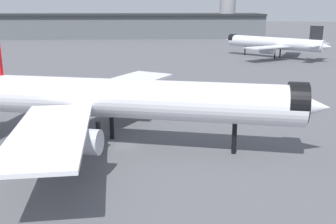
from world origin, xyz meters
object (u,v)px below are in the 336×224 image
at_px(airliner_near_gate, 119,99).
at_px(airliner_far_taxiway, 274,43).
at_px(traffic_cone_near_nose, 205,95).
at_px(service_truck_front, 13,99).

distance_m(airliner_near_gate, airliner_far_taxiway, 117.53).
bearing_deg(airliner_far_taxiway, traffic_cone_near_nose, 104.49).
xyz_separation_m(service_truck_front, traffic_cone_near_nose, (43.24, 10.71, -1.24)).
bearing_deg(traffic_cone_near_nose, airliner_far_taxiway, 65.77).
bearing_deg(airliner_far_taxiway, service_truck_front, 86.28).
distance_m(airliner_far_taxiway, traffic_cone_near_nose, 79.19).
relative_size(airliner_far_taxiway, service_truck_front, 6.85).
relative_size(airliner_near_gate, service_truck_front, 10.49).
distance_m(airliner_far_taxiway, service_truck_front, 112.21).
bearing_deg(airliner_near_gate, service_truck_front, 146.66).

